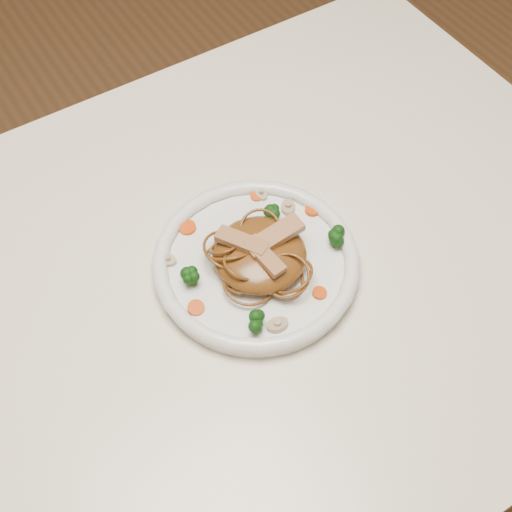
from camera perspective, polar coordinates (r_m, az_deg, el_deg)
ground at (r=1.56m, az=-2.49°, el=-17.65°), size 4.00×4.00×0.00m
table at (r=0.96m, az=-3.88°, el=-5.97°), size 1.20×0.80×0.75m
plate at (r=0.88m, az=0.00°, el=-0.82°), size 0.29×0.29×0.02m
noodle_mound at (r=0.86m, az=0.30°, el=0.13°), size 0.16×0.16×0.04m
chicken_a at (r=0.85m, az=1.53°, el=1.64°), size 0.08×0.03×0.01m
chicken_b at (r=0.84m, az=-1.19°, el=1.19°), size 0.05×0.07×0.01m
chicken_c at (r=0.83m, az=0.70°, el=0.00°), size 0.03×0.06×0.01m
broccoli_0 at (r=0.91m, az=1.39°, el=3.77°), size 0.03×0.03×0.03m
broccoli_1 at (r=0.85m, az=-5.39°, el=-1.67°), size 0.03×0.03×0.03m
broccoli_2 at (r=0.81m, az=0.04°, el=-5.52°), size 0.04×0.04×0.03m
broccoli_3 at (r=0.88m, az=6.66°, el=1.70°), size 0.04×0.04×0.03m
carrot_0 at (r=0.94m, az=0.05°, el=5.01°), size 0.02×0.02×0.00m
carrot_1 at (r=0.84m, az=-5.00°, el=-4.29°), size 0.03×0.03×0.00m
carrot_2 at (r=0.92m, az=4.69°, el=3.82°), size 0.02×0.02×0.00m
carrot_3 at (r=0.91m, az=-5.70°, el=2.36°), size 0.02×0.02×0.00m
carrot_4 at (r=0.85m, az=5.28°, el=-3.06°), size 0.02×0.02×0.00m
mushroom_0 at (r=0.82m, az=1.78°, el=-5.71°), size 0.03×0.03×0.01m
mushroom_1 at (r=0.92m, az=2.67°, el=4.07°), size 0.04×0.04×0.01m
mushroom_2 at (r=0.88m, az=-7.33°, el=-0.36°), size 0.03×0.03×0.01m
mushroom_3 at (r=0.94m, az=0.43°, el=5.15°), size 0.02×0.02×0.01m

